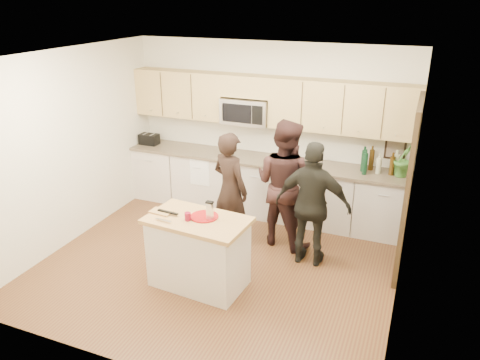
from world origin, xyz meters
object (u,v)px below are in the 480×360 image
at_px(woman_right, 313,205).
at_px(woman_center, 284,184).
at_px(island, 199,252).
at_px(toaster, 149,139).
at_px(woman_left, 230,189).

bearing_deg(woman_right, woman_center, -37.67).
distance_m(woman_center, woman_right, 0.64).
distance_m(island, toaster, 3.03).
relative_size(island, toaster, 3.96).
distance_m(island, woman_right, 1.57).
bearing_deg(island, toaster, 137.55).
bearing_deg(island, woman_left, 97.90).
height_order(woman_center, woman_right, woman_center).
relative_size(woman_left, woman_center, 0.90).
bearing_deg(woman_center, toaster, -1.31).
bearing_deg(toaster, woman_right, -20.29).
bearing_deg(woman_center, woman_left, 36.07).
distance_m(island, woman_left, 1.19).
bearing_deg(woman_center, island, 80.62).
bearing_deg(woman_right, island, 41.68).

